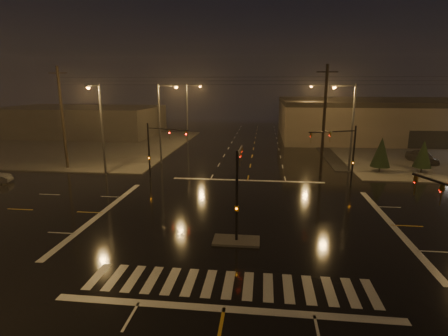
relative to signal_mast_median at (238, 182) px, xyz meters
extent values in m
plane|color=black|center=(0.00, 3.07, -3.75)|extent=(140.00, 140.00, 0.00)
cube|color=#43413C|center=(-30.00, 33.07, -3.69)|extent=(36.00, 36.00, 0.12)
cube|color=#43413C|center=(0.00, -0.93, -3.68)|extent=(3.00, 1.60, 0.15)
cube|color=beige|center=(0.00, -5.93, -3.75)|extent=(15.00, 2.60, 0.01)
cube|color=beige|center=(0.00, -7.93, -3.75)|extent=(16.00, 0.50, 0.01)
cube|color=beige|center=(0.00, 14.07, -3.75)|extent=(16.00, 0.50, 0.01)
cube|color=#685D4A|center=(35.00, 49.07, -0.25)|extent=(60.00, 28.00, 7.00)
cube|color=black|center=(35.00, 49.07, 3.05)|extent=(60.20, 28.20, 0.80)
cube|color=#3F3C38|center=(-35.00, 45.07, -0.95)|extent=(30.00, 18.00, 5.60)
cylinder|color=black|center=(0.00, -0.93, -0.75)|extent=(0.18, 0.18, 6.00)
cylinder|color=black|center=(0.00, 1.32, 1.75)|extent=(0.12, 4.50, 0.12)
imported|color=#594707|center=(0.00, 3.35, 1.70)|extent=(0.16, 0.20, 1.00)
cube|color=#594707|center=(0.00, -0.93, -1.45)|extent=(0.25, 0.18, 0.35)
cylinder|color=black|center=(10.50, 13.57, -0.75)|extent=(0.18, 0.18, 6.00)
cylinder|color=black|center=(8.15, 12.72, 1.75)|extent=(4.74, 1.82, 0.12)
imported|color=#594707|center=(6.04, 11.95, 1.70)|extent=(0.24, 0.22, 1.00)
cube|color=#594707|center=(10.50, 13.57, -1.45)|extent=(0.25, 0.18, 0.35)
cylinder|color=black|center=(-10.50, 13.57, -0.75)|extent=(0.18, 0.18, 6.00)
cylinder|color=black|center=(-8.15, 12.72, 1.75)|extent=(4.74, 1.82, 0.12)
imported|color=#594707|center=(-6.04, 11.95, 1.70)|extent=(0.24, 0.22, 1.00)
cube|color=#594707|center=(-10.50, 13.57, -1.45)|extent=(0.25, 0.18, 0.35)
cylinder|color=black|center=(9.82, -5.55, 1.75)|extent=(1.48, 3.80, 0.12)
imported|color=#594707|center=(9.20, -3.86, 1.70)|extent=(0.22, 0.24, 1.00)
cylinder|color=#38383A|center=(-11.50, 21.07, 1.25)|extent=(0.24, 0.24, 10.00)
cylinder|color=#38383A|center=(-10.30, 21.07, 6.05)|extent=(2.40, 0.14, 0.14)
cube|color=#38383A|center=(-9.20, 21.07, 6.00)|extent=(0.70, 0.30, 0.18)
sphere|color=orange|center=(-9.20, 21.07, 5.87)|extent=(0.32, 0.32, 0.32)
cylinder|color=#38383A|center=(-11.50, 37.07, 1.25)|extent=(0.24, 0.24, 10.00)
cylinder|color=#38383A|center=(-10.30, 37.07, 6.05)|extent=(2.40, 0.14, 0.14)
cube|color=#38383A|center=(-9.20, 37.07, 6.00)|extent=(0.70, 0.30, 0.18)
sphere|color=orange|center=(-9.20, 37.07, 5.87)|extent=(0.32, 0.32, 0.32)
cylinder|color=#38383A|center=(11.50, 19.07, 1.25)|extent=(0.24, 0.24, 10.00)
cylinder|color=#38383A|center=(10.30, 19.07, 6.05)|extent=(2.40, 0.14, 0.14)
cube|color=#38383A|center=(9.20, 19.07, 6.00)|extent=(0.70, 0.30, 0.18)
sphere|color=orange|center=(9.20, 19.07, 5.87)|extent=(0.32, 0.32, 0.32)
cylinder|color=#38383A|center=(11.50, 39.07, 1.25)|extent=(0.24, 0.24, 10.00)
cylinder|color=#38383A|center=(10.30, 39.07, 6.05)|extent=(2.40, 0.14, 0.14)
cube|color=#38383A|center=(9.20, 39.07, 6.00)|extent=(0.70, 0.30, 0.18)
sphere|color=orange|center=(9.20, 39.07, 5.87)|extent=(0.32, 0.32, 0.32)
cylinder|color=#38383A|center=(-16.00, 14.57, 1.25)|extent=(0.24, 0.24, 10.00)
cylinder|color=#38383A|center=(-16.00, 13.37, 6.05)|extent=(0.14, 2.40, 0.14)
cube|color=#38383A|center=(-16.00, 12.27, 6.00)|extent=(0.30, 0.70, 0.18)
sphere|color=orange|center=(-16.00, 12.27, 5.87)|extent=(0.32, 0.32, 0.32)
cylinder|color=black|center=(-22.00, 17.07, 2.25)|extent=(0.32, 0.32, 12.00)
cube|color=black|center=(-22.00, 17.07, 7.45)|extent=(2.20, 0.12, 0.12)
cylinder|color=black|center=(8.00, 17.07, 2.25)|extent=(0.32, 0.32, 12.00)
cube|color=black|center=(8.00, 17.07, 7.45)|extent=(2.20, 0.12, 0.12)
cylinder|color=black|center=(14.98, 19.28, -3.40)|extent=(0.18, 0.18, 0.70)
cone|color=black|center=(14.98, 19.28, -1.35)|extent=(2.17, 2.17, 3.40)
cylinder|color=black|center=(19.63, 19.47, -3.40)|extent=(0.18, 0.18, 0.70)
cone|color=black|center=(19.63, 19.47, -1.50)|extent=(1.99, 1.99, 3.10)
imported|color=black|center=(21.96, 25.01, -2.92)|extent=(2.95, 5.17, 1.66)
camera|label=1|loc=(1.58, -21.72, 6.12)|focal=28.00mm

